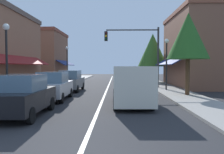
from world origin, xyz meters
name	(u,v)px	position (x,y,z in m)	size (l,w,h in m)	color
ground_plane	(108,88)	(0.00, 18.00, 0.00)	(80.00, 80.00, 0.00)	#28282B
sidewalk_left	(51,87)	(-5.50, 18.00, 0.06)	(2.60, 56.00, 0.12)	gray
sidewalk_right	(165,88)	(5.50, 18.00, 0.06)	(2.60, 56.00, 0.12)	gray
lane_center_stripe	(108,88)	(0.00, 18.00, 0.00)	(0.14, 52.00, 0.01)	silver
storefront_right_block	(202,50)	(9.78, 20.00, 3.84)	(7.27, 10.20, 7.68)	brown
storefront_far_left	(42,57)	(-9.62, 28.00, 3.48)	(6.97, 8.20, 6.95)	brown
parked_car_nearest_left	(23,96)	(-3.08, 5.44, 0.88)	(1.81, 4.11, 1.77)	black
parked_car_second_left	(53,86)	(-3.06, 10.06, 0.88)	(1.84, 4.13, 1.77)	#B7BABF
parked_car_third_left	(71,81)	(-3.04, 15.29, 0.88)	(1.85, 4.14, 1.77)	#4C5156
van_in_lane	(131,84)	(1.70, 8.47, 1.15)	(2.05, 5.20, 2.12)	beige
traffic_signal_mast_arm	(140,47)	(3.04, 17.63, 3.95)	(5.15, 0.50, 5.78)	#333333
street_lamp_left_near	(6,50)	(-5.13, 8.30, 3.02)	(0.36, 0.36, 4.44)	black
street_lamp_right_mid	(167,56)	(5.08, 15.29, 3.01)	(0.36, 0.36, 4.42)	black
street_lamp_left_far	(67,58)	(-5.18, 23.91, 3.08)	(0.36, 0.36, 4.53)	black
tree_right_near	(188,36)	(5.84, 11.99, 4.19)	(2.91, 2.91, 5.82)	#4C331E
tree_right_far	(153,50)	(5.63, 26.29, 4.24)	(3.92, 3.92, 6.40)	#4C331E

